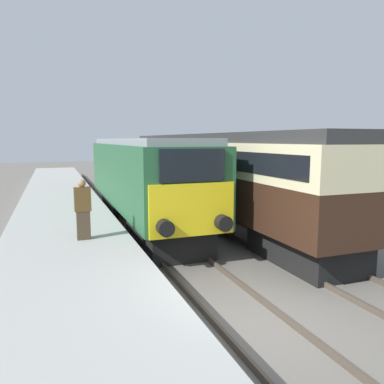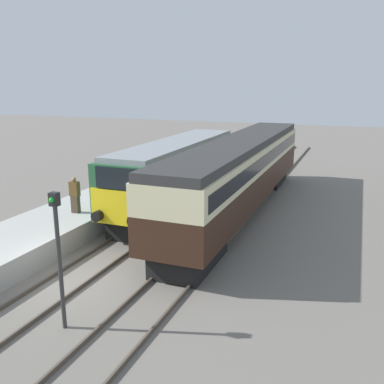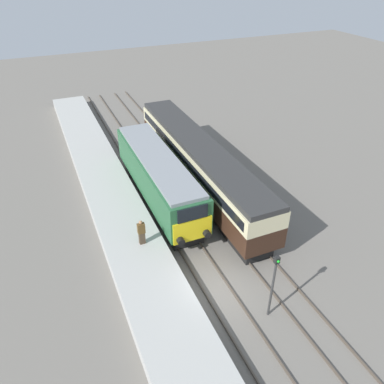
# 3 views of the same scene
# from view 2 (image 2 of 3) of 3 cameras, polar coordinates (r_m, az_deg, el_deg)

# --- Properties ---
(ground_plane) EXTENTS (120.00, 120.00, 0.00)m
(ground_plane) POSITION_cam_2_polar(r_m,az_deg,el_deg) (15.82, -16.13, -11.41)
(ground_plane) COLOR slate
(platform_left) EXTENTS (3.50, 50.00, 0.92)m
(platform_left) POSITION_cam_2_polar(r_m,az_deg,el_deg) (23.58, -10.87, -1.25)
(platform_left) COLOR #A8A8A3
(platform_left) RESTS_ON ground_plane
(rails_near_track) EXTENTS (1.51, 60.00, 0.14)m
(rails_near_track) POSITION_cam_2_polar(r_m,az_deg,el_deg) (19.63, -7.28, -5.54)
(rails_near_track) COLOR #4C4238
(rails_near_track) RESTS_ON ground_plane
(rails_far_track) EXTENTS (1.50, 60.00, 0.14)m
(rails_far_track) POSITION_cam_2_polar(r_m,az_deg,el_deg) (18.32, 2.16, -6.92)
(rails_far_track) COLOR #4C4238
(rails_far_track) RESTS_ON ground_plane
(locomotive) EXTENTS (2.70, 12.73, 3.71)m
(locomotive) POSITION_cam_2_polar(r_m,az_deg,el_deg) (23.03, -2.01, 2.71)
(locomotive) COLOR black
(locomotive) RESTS_ON ground_plane
(passenger_carriage) EXTENTS (2.75, 18.82, 3.91)m
(passenger_carriage) POSITION_cam_2_polar(r_m,az_deg,el_deg) (22.37, 6.57, 3.12)
(passenger_carriage) COLOR black
(passenger_carriage) RESTS_ON ground_plane
(person_on_platform) EXTENTS (0.44, 0.26, 1.67)m
(person_on_platform) POSITION_cam_2_polar(r_m,az_deg,el_deg) (20.16, -15.34, -0.40)
(person_on_platform) COLOR #473828
(person_on_platform) RESTS_ON platform_left
(signal_post) EXTENTS (0.24, 0.28, 3.96)m
(signal_post) POSITION_cam_2_polar(r_m,az_deg,el_deg) (12.19, -17.38, -7.41)
(signal_post) COLOR #333333
(signal_post) RESTS_ON ground_plane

